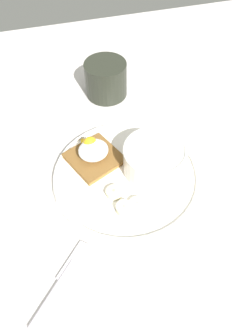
% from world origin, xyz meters
% --- Properties ---
extents(ground_plane, '(1.20, 1.20, 0.02)m').
position_xyz_m(ground_plane, '(0.00, 0.00, 0.01)').
color(ground_plane, beige).
rests_on(ground_plane, ground).
extents(plate, '(0.27, 0.27, 0.02)m').
position_xyz_m(plate, '(0.00, 0.00, 0.03)').
color(plate, silver).
rests_on(plate, ground_plane).
extents(oatmeal_bowl, '(0.11, 0.11, 0.06)m').
position_xyz_m(oatmeal_bowl, '(-0.05, -0.00, 0.06)').
color(oatmeal_bowl, white).
rests_on(oatmeal_bowl, plate).
extents(toast_slice, '(0.12, 0.12, 0.01)m').
position_xyz_m(toast_slice, '(0.05, -0.05, 0.04)').
color(toast_slice, brown).
rests_on(toast_slice, plate).
extents(poached_egg, '(0.06, 0.08, 0.04)m').
position_xyz_m(poached_egg, '(0.05, -0.05, 0.06)').
color(poached_egg, white).
rests_on(poached_egg, toast_slice).
extents(banana_slice_front, '(0.04, 0.04, 0.02)m').
position_xyz_m(banana_slice_front, '(0.03, 0.04, 0.04)').
color(banana_slice_front, beige).
rests_on(banana_slice_front, plate).
extents(banana_slice_left, '(0.04, 0.04, 0.01)m').
position_xyz_m(banana_slice_left, '(-0.00, 0.07, 0.04)').
color(banana_slice_left, '#F3E8B8').
rests_on(banana_slice_left, plate).
extents(banana_slice_back, '(0.04, 0.04, 0.01)m').
position_xyz_m(banana_slice_back, '(0.02, 0.07, 0.04)').
color(banana_slice_back, beige).
rests_on(banana_slice_back, plate).
extents(coffee_mug, '(0.09, 0.09, 0.08)m').
position_xyz_m(coffee_mug, '(-0.02, -0.25, 0.06)').
color(coffee_mug, '#262A20').
rests_on(coffee_mug, ground_plane).
extents(knife, '(0.11, 0.11, 0.01)m').
position_xyz_m(knife, '(0.15, 0.16, 0.02)').
color(knife, silver).
rests_on(knife, ground_plane).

